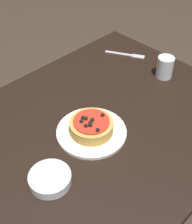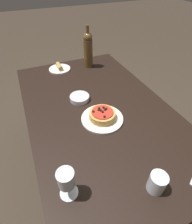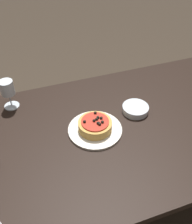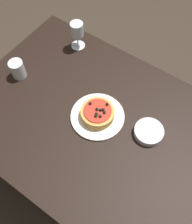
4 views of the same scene
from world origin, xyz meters
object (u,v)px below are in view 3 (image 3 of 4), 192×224
Objects in this scene: wine_glass at (7,89)px; side_bowl at (135,109)px; dining_table at (118,139)px; dinner_plate at (95,130)px; pizza at (95,125)px.

wine_glass reaches higher than side_bowl.
side_bowl is at bearing 156.82° from wine_glass.
side_bowl reaches higher than dining_table.
wine_glass is at bearing -41.83° from dinner_plate.
pizza is 0.25m from side_bowl.
wine_glass reaches higher than pizza.
pizza is at bearing -10.19° from dining_table.
dining_table is 9.51× the size of wine_glass.
wine_glass is at bearing -41.82° from pizza.
pizza reaches higher than dinner_plate.
side_bowl reaches higher than dinner_plate.
side_bowl is (-0.24, -0.06, 0.01)m from dinner_plate.
dinner_plate is at bearing 138.17° from wine_glass.
dinner_plate is at bearing -10.17° from dining_table.
wine_glass reaches higher than dinner_plate.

